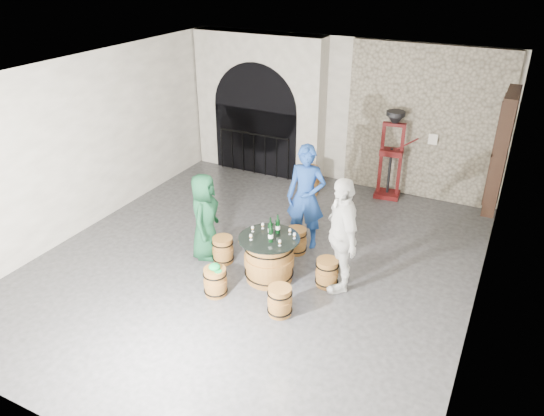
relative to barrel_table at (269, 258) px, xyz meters
The scene contains 31 objects.
ground 0.64m from the barrel_table, 141.53° to the left, with size 8.00×8.00×0.00m, color #2D2D30.
wall_back 4.51m from the barrel_table, 95.42° to the left, with size 8.00×8.00×0.00m, color silver.
wall_front 3.89m from the barrel_table, 96.37° to the right, with size 8.00×8.00×0.00m, color silver.
wall_left 4.11m from the barrel_table, behind, with size 8.00×8.00×0.00m, color silver.
wall_right 3.34m from the barrel_table, ahead, with size 8.00×8.00×0.00m, color silver.
ceiling 2.87m from the barrel_table, 141.53° to the left, with size 8.00×8.00×0.00m, color beige.
stone_facing_panel 4.65m from the barrel_table, 71.95° to the left, with size 3.20×0.12×3.18m, color gray.
arched_opening 4.83m from the barrel_table, 119.62° to the left, with size 3.10×0.60×3.19m.
shuttered_window 4.28m from the barrel_table, 42.55° to the left, with size 0.23×1.10×2.00m.
barrel_table is the anchor object (origin of this frame).
barrel_stool_left 0.95m from the barrel_table, behind, with size 0.38×0.38×0.46m.
barrel_stool_far 0.95m from the barrel_table, 86.20° to the left, with size 0.38×0.38×0.46m.
barrel_stool_right 0.95m from the barrel_table, 14.97° to the left, with size 0.38×0.38×0.46m.
barrel_stool_near_right 0.95m from the barrel_table, 53.45° to the right, with size 0.38×0.38×0.46m.
barrel_stool_near_left 0.95m from the barrel_table, 125.40° to the right, with size 0.38×0.38×0.46m.
green_cap 0.95m from the barrel_table, 125.15° to the right, with size 0.23×0.18×0.10m.
person_green 1.36m from the barrel_table, behind, with size 0.75×0.49×1.54m, color #113E24.
person_blue 1.39m from the barrel_table, 86.20° to the left, with size 0.69×0.45×1.89m, color navy.
person_white 1.26m from the barrel_table, 14.97° to the left, with size 1.10×0.46×1.88m, color silver.
wine_bottle_left 0.52m from the barrel_table, 95.43° to the left, with size 0.08×0.08×0.32m.
wine_bottle_center 0.53m from the barrel_table, 50.15° to the right, with size 0.08×0.08×0.32m.
wine_bottle_right 0.55m from the barrel_table, 76.01° to the left, with size 0.08×0.08×0.32m.
tasting_glass_a 0.52m from the barrel_table, 140.51° to the right, with size 0.05×0.05×0.10m, color #BB7E24, non-canonical shape.
tasting_glass_b 0.59m from the barrel_table, 23.66° to the left, with size 0.05×0.05×0.10m, color #BB7E24, non-canonical shape.
tasting_glass_c 0.54m from the barrel_table, 135.69° to the left, with size 0.05×0.05×0.10m, color #BB7E24, non-canonical shape.
tasting_glass_d 0.55m from the barrel_table, 45.40° to the left, with size 0.05×0.05×0.10m, color #BB7E24, non-canonical shape.
tasting_glass_e 0.52m from the barrel_table, 28.72° to the right, with size 0.05×0.05×0.10m, color #BB7E24, non-canonical shape.
tasting_glass_f 0.54m from the barrel_table, behind, with size 0.05×0.05×0.10m, color #BB7E24, non-canonical shape.
side_barrel 3.35m from the barrel_table, 102.05° to the left, with size 0.47×0.47×0.62m.
corking_press 4.07m from the barrel_table, 77.27° to the left, with size 0.80×0.48×1.90m.
control_box 4.60m from the barrel_table, 68.61° to the left, with size 0.18×0.10×0.22m, color silver.
Camera 1 is at (3.60, -6.56, 4.83)m, focal length 34.00 mm.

